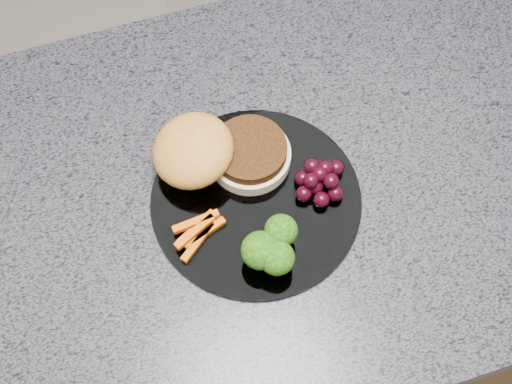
# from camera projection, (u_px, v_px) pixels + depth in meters

# --- Properties ---
(island_cabinet) EXTENTS (1.20, 0.60, 0.86)m
(island_cabinet) POSITION_uv_depth(u_px,v_px,m) (293.00, 289.00, 1.32)
(island_cabinet) COLOR #55371D
(island_cabinet) RESTS_ON ground
(countertop) EXTENTS (1.20, 0.60, 0.04)m
(countertop) POSITION_uv_depth(u_px,v_px,m) (310.00, 177.00, 0.92)
(countertop) COLOR #464650
(countertop) RESTS_ON island_cabinet
(plate) EXTENTS (0.26, 0.26, 0.01)m
(plate) POSITION_uv_depth(u_px,v_px,m) (256.00, 200.00, 0.88)
(plate) COLOR white
(plate) RESTS_ON countertop
(burger) EXTENTS (0.18, 0.13, 0.06)m
(burger) POSITION_uv_depth(u_px,v_px,m) (213.00, 153.00, 0.88)
(burger) COLOR beige
(burger) RESTS_ON plate
(carrot_sticks) EXTENTS (0.07, 0.06, 0.02)m
(carrot_sticks) POSITION_uv_depth(u_px,v_px,m) (198.00, 231.00, 0.85)
(carrot_sticks) COLOR #D05003
(carrot_sticks) RESTS_ON plate
(broccoli) EXTENTS (0.07, 0.07, 0.05)m
(broccoli) POSITION_uv_depth(u_px,v_px,m) (271.00, 248.00, 0.81)
(broccoli) COLOR #5C8932
(broccoli) RESTS_ON plate
(grape_bunch) EXTENTS (0.07, 0.06, 0.03)m
(grape_bunch) POSITION_uv_depth(u_px,v_px,m) (320.00, 180.00, 0.87)
(grape_bunch) COLOR black
(grape_bunch) RESTS_ON plate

